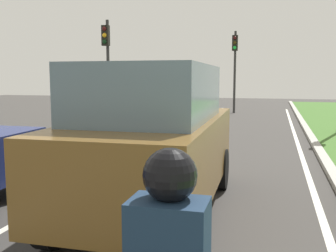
{
  "coord_description": "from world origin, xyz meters",
  "views": [
    {
      "loc": [
        2.87,
        3.02,
        2.09
      ],
      "look_at": [
        0.95,
        9.83,
        1.2
      ],
      "focal_mm": 40.8,
      "sensor_mm": 36.0,
      "label": 1
    }
  ],
  "objects": [
    {
      "name": "ground_plane",
      "position": [
        0.0,
        14.0,
        0.0
      ],
      "size": [
        60.0,
        60.0,
        0.0
      ],
      "primitive_type": "plane",
      "color": "#383533"
    },
    {
      "name": "lane_line_right_edge",
      "position": [
        3.6,
        14.0,
        0.0
      ],
      "size": [
        0.12,
        32.0,
        0.01
      ],
      "primitive_type": "cube",
      "color": "silver",
      "rests_on": "ground"
    },
    {
      "name": "traffic_light_far_median",
      "position": [
        0.46,
        26.19,
        3.28
      ],
      "size": [
        0.32,
        0.5,
        4.86
      ],
      "color": "#2D2D2D",
      "rests_on": "ground"
    },
    {
      "name": "traffic_light_overhead_left",
      "position": [
        -4.58,
        19.18,
        3.18
      ],
      "size": [
        0.32,
        0.5,
        4.71
      ],
      "color": "#2D2D2D",
      "rests_on": "ground"
    },
    {
      "name": "lane_line_center",
      "position": [
        -0.7,
        14.0,
        0.0
      ],
      "size": [
        0.12,
        32.0,
        0.01
      ],
      "primitive_type": "cube",
      "color": "silver",
      "rests_on": "ground"
    },
    {
      "name": "curb_right",
      "position": [
        4.1,
        14.0,
        0.06
      ],
      "size": [
        0.24,
        48.0,
        0.12
      ],
      "primitive_type": "cube",
      "color": "#9E9B93",
      "rests_on": "ground"
    },
    {
      "name": "car_suv_ahead",
      "position": [
        1.1,
        8.49,
        1.17
      ],
      "size": [
        2.08,
        4.56,
        2.28
      ],
      "rotation": [
        0.0,
        0.0,
        0.03
      ],
      "color": "brown",
      "rests_on": "ground"
    }
  ]
}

